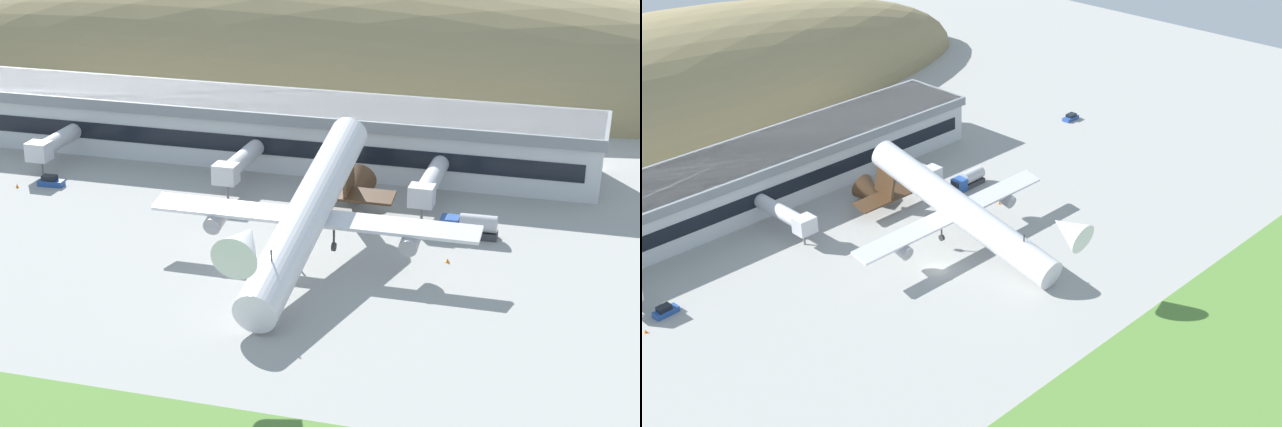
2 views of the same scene
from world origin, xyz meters
The scene contains 11 objects.
ground_plane centered at (0.00, 0.00, 0.00)m, with size 299.33×299.33×0.00m, color #9E9E99.
hill_backdrop centered at (-12.70, 92.04, 0.00)m, with size 208.62×55.26×47.15m, color #8E7F56.
terminal_building centered at (-11.24, 42.30, 5.46)m, with size 106.49×16.38×9.64m.
jetway_0 centered at (-40.99, 27.63, 3.99)m, with size 3.38×12.59×5.43m.
jetway_1 centered at (-9.99, 26.62, 3.99)m, with size 3.38×14.49×5.43m.
jetway_2 centered at (18.61, 26.00, 3.99)m, with size 3.38×15.67×5.43m.
cargo_airplane centered at (8.09, 3.37, 6.79)m, with size 41.59×52.05×16.09m.
service_car_0 centered at (-37.35, 20.09, 0.67)m, with size 3.92×1.85×1.61m.
fuel_truck centered at (25.69, 17.54, 1.50)m, with size 7.61×2.50×3.17m.
traffic_cone_0 centered at (24.41, 8.37, 0.28)m, with size 0.52×0.52×0.58m.
traffic_cone_1 centered at (-41.77, 17.98, 0.28)m, with size 0.52×0.52×0.58m.
Camera 1 is at (43.19, -112.88, 53.34)m, focal length 60.00 mm.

